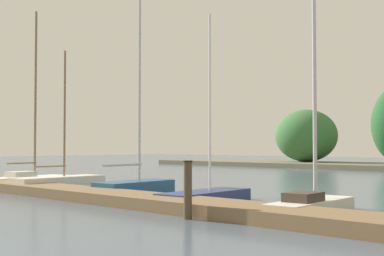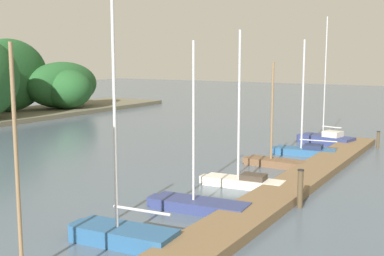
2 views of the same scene
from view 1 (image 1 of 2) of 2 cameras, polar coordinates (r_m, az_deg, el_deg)
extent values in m
cube|color=brown|center=(14.18, 2.26, -8.56)|extent=(30.86, 1.80, 0.35)
ellipsoid|color=#386B38|center=(48.92, 12.13, -0.81)|extent=(5.79, 4.97, 4.71)
cube|color=white|center=(26.23, -17.04, -5.41)|extent=(1.77, 4.06, 0.38)
cube|color=white|center=(27.32, -14.06, -5.33)|extent=(0.81, 1.07, 0.32)
cube|color=beige|center=(25.92, -17.91, -4.74)|extent=(1.09, 1.29, 0.25)
cylinder|color=#7F6647|center=(26.48, -16.44, 3.58)|extent=(0.11, 0.11, 7.89)
cylinder|color=#7F6647|center=(25.94, -17.77, -3.62)|extent=(0.29, 1.58, 0.07)
cube|color=silver|center=(22.97, -14.17, -5.74)|extent=(1.42, 3.95, 0.54)
cube|color=silver|center=(24.01, -10.70, -5.66)|extent=(0.72, 1.01, 0.46)
cylinder|color=#7F6647|center=(23.13, -13.51, 1.55)|extent=(0.09, 0.09, 5.32)
cylinder|color=#7F6647|center=(22.73, -14.93, -4.01)|extent=(0.14, 1.48, 0.07)
cube|color=#285684|center=(20.06, -6.18, -6.39)|extent=(1.49, 3.30, 0.50)
cube|color=#285684|center=(21.09, -3.38, -6.25)|extent=(0.73, 0.86, 0.43)
cylinder|color=#B7B7BC|center=(20.33, -5.65, 5.27)|extent=(0.10, 0.10, 7.72)
cylinder|color=#B7B7BC|center=(19.57, -7.46, -3.95)|extent=(0.26, 1.92, 0.09)
cube|color=navy|center=(16.95, 1.39, -7.42)|extent=(1.49, 3.66, 0.39)
cube|color=navy|center=(18.25, 4.48, -7.08)|extent=(0.72, 0.95, 0.33)
cylinder|color=silver|center=(17.15, 1.92, 2.85)|extent=(0.08, 0.08, 5.71)
cube|color=silver|center=(14.67, 12.66, -8.27)|extent=(1.28, 3.52, 0.36)
cube|color=silver|center=(16.06, 15.17, -7.76)|extent=(0.61, 0.91, 0.31)
cube|color=#3D3328|center=(14.25, 11.86, -7.25)|extent=(0.82, 1.09, 0.24)
cylinder|color=#B7B7BC|center=(14.90, 13.01, 4.61)|extent=(0.11, 0.11, 6.27)
cylinder|color=#4C3D28|center=(13.25, -0.45, -6.73)|extent=(0.21, 0.21, 1.41)
cylinder|color=black|center=(13.21, -0.45, -3.59)|extent=(0.24, 0.24, 0.04)
camera|label=2|loc=(27.08, -37.49, 6.45)|focal=46.41mm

